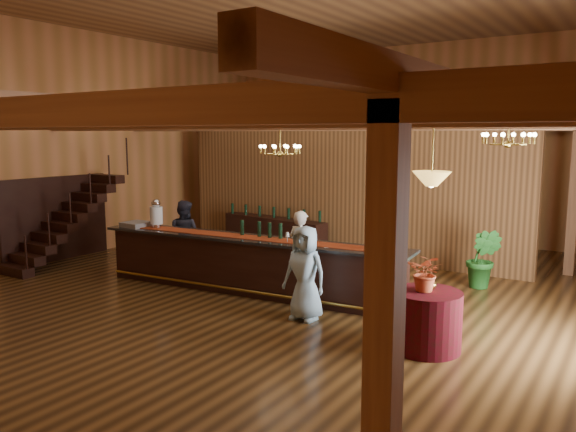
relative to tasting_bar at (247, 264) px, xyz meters
The scene contains 27 objects.
floor 0.80m from the tasting_bar, 33.37° to the left, with size 14.00×14.00×0.00m, color brown.
wall_back 7.66m from the tasting_bar, 86.19° to the left, with size 12.00×0.10×5.50m, color #B9713F.
wall_left 5.95m from the tasting_bar, behind, with size 0.10×14.00×5.50m, color #B9713F.
beam_grid 2.87m from the tasting_bar, 59.50° to the left, with size 11.90×13.90×0.39m.
support_posts 1.18m from the tasting_bar, 20.09° to the right, with size 9.20×10.20×3.20m.
partition_wall 3.95m from the tasting_bar, 90.18° to the left, with size 9.00×0.18×3.10m, color brown.
staircase 5.00m from the tasting_bar, behind, with size 1.00×2.80×2.00m.
backroom_boxes 5.82m from the tasting_bar, 88.08° to the left, with size 4.10×0.60×1.10m.
tasting_bar is the anchor object (origin of this frame).
beverage_dispenser 2.39m from the tasting_bar, behind, with size 0.26×0.26×0.60m.
glass_rack_tray 2.77m from the tasting_bar, behind, with size 0.50×0.50×0.10m, color gray.
raffle_drum 2.82m from the tasting_bar, ahead, with size 0.34×0.24×0.30m.
bar_bottle_0 0.71m from the tasting_bar, 152.06° to the left, with size 0.07×0.07×0.30m, color black.
bar_bottle_1 0.71m from the tasting_bar, 37.46° to the left, with size 0.07×0.07×0.30m, color black.
bar_bottle_2 0.80m from the tasting_bar, 21.53° to the left, with size 0.07×0.07×0.30m, color black.
bar_bottle_3 0.94m from the tasting_bar, 15.91° to the left, with size 0.07×0.07×0.30m, color black.
backbar_shelf 3.81m from the tasting_bar, 116.73° to the left, with size 3.10×0.48×0.87m, color black.
round_table 3.96m from the tasting_bar, 13.88° to the right, with size 0.97×0.97×0.84m, color #4E0210.
chandelier_left 2.35m from the tasting_bar, 81.00° to the left, with size 0.80×0.80×0.66m.
chandelier_right 5.09m from the tasting_bar, 12.92° to the left, with size 0.80×0.80×0.43m.
pendant_lamp 4.37m from the tasting_bar, 13.88° to the right, with size 0.52×0.52×0.90m.
bartender 1.07m from the tasting_bar, 43.97° to the left, with size 0.56×0.37×1.55m, color silver.
staff_second 2.33m from the tasting_bar, 163.90° to the left, with size 0.76×0.59×1.56m, color #242532.
guest 1.92m from the tasting_bar, 23.70° to the right, with size 0.76×0.49×1.55m, color #9ECCE6.
floor_plant 4.58m from the tasting_bar, 36.16° to the left, with size 0.66×0.53×1.19m, color #1F5C1C.
table_flowers 3.98m from the tasting_bar, 14.13° to the right, with size 0.48×0.42×0.53m, color #B34624.
table_vase 3.94m from the tasting_bar, 12.07° to the right, with size 0.14×0.14×0.27m, color #A28533.
Camera 1 is at (5.82, -8.64, 3.00)m, focal length 35.00 mm.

